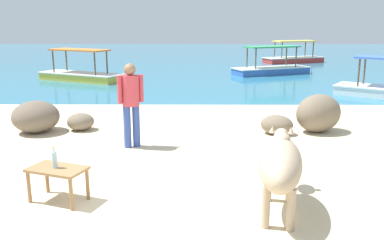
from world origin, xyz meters
TOP-DOWN VIEW (x-y plane):
  - sand_beach at (0.00, 0.00)m, footprint 18.00×14.00m
  - water_surface at (0.00, 22.00)m, footprint 60.00×36.00m
  - cow at (1.60, 0.09)m, footprint 0.81×1.81m
  - low_bench_table at (-1.31, 0.41)m, footprint 0.87×0.68m
  - bottle at (-1.33, 0.41)m, footprint 0.07×0.07m
  - person_standing at (-0.68, 2.88)m, footprint 0.47×0.32m
  - shore_rock_large at (-2.03, 4.12)m, footprint 0.67×0.63m
  - shore_rock_medium at (3.24, 4.02)m, footprint 1.28×1.13m
  - shore_rock_small at (2.30, 3.83)m, footprint 0.82×0.71m
  - shore_rock_flat at (-2.96, 3.95)m, footprint 1.22×1.21m
  - boat_yellow at (-4.22, 12.17)m, footprint 3.81×2.62m
  - boat_blue at (4.08, 14.36)m, footprint 3.83×2.49m
  - boat_red at (6.39, 19.82)m, footprint 3.84×2.41m

SIDE VIEW (x-z plane):
  - water_surface at x=0.00m, z-range -0.01..0.01m
  - sand_beach at x=0.00m, z-range 0.00..0.04m
  - shore_rock_large at x=-2.03m, z-range 0.04..0.43m
  - shore_rock_small at x=2.30m, z-range 0.04..0.46m
  - boat_yellow at x=-4.22m, z-range -0.35..0.94m
  - boat_blue at x=4.08m, z-range -0.35..0.94m
  - boat_red at x=6.39m, z-range -0.35..0.94m
  - shore_rock_flat at x=-2.96m, z-range 0.04..0.73m
  - low_bench_table at x=-1.31m, z-range 0.20..0.67m
  - shore_rock_medium at x=3.24m, z-range 0.04..0.88m
  - bottle at x=-1.33m, z-range 0.49..0.78m
  - cow at x=1.60m, z-range 0.20..1.21m
  - person_standing at x=-0.68m, z-range 0.18..1.80m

